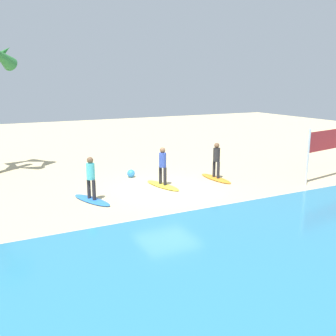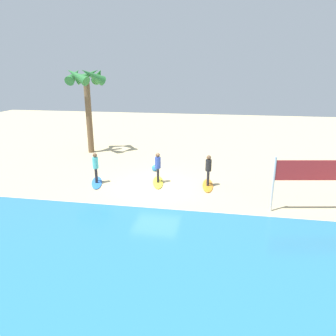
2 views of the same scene
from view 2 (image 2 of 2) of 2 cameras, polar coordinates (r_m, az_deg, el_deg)
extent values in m
plane|color=#CCB789|center=(17.08, -2.20, -3.23)|extent=(60.00, 60.00, 0.00)
ellipsoid|color=orange|center=(17.13, 7.23, -3.14)|extent=(0.69, 2.13, 0.09)
cylinder|color=#232328|center=(16.83, 7.29, -1.94)|extent=(0.14, 0.14, 0.78)
cylinder|color=#232328|center=(17.14, 7.28, -1.59)|extent=(0.14, 0.14, 0.78)
cylinder|color=#262628|center=(16.77, 7.38, 0.49)|extent=(0.32, 0.32, 0.62)
sphere|color=brown|center=(16.65, 7.43, 1.91)|extent=(0.24, 0.24, 0.24)
ellipsoid|color=yellow|center=(17.49, -1.83, -2.58)|extent=(0.99, 2.17, 0.09)
cylinder|color=#232328|center=(17.19, -1.84, -1.40)|extent=(0.14, 0.14, 0.78)
cylinder|color=#232328|center=(17.50, -1.85, -1.06)|extent=(0.14, 0.14, 0.78)
cylinder|color=#334CAD|center=(17.14, -1.87, 0.99)|extent=(0.32, 0.32, 0.62)
sphere|color=brown|center=(17.02, -1.88, 2.38)|extent=(0.24, 0.24, 0.24)
ellipsoid|color=blue|center=(17.87, -12.83, -2.58)|extent=(1.26, 2.16, 0.09)
cylinder|color=#232328|center=(17.58, -12.94, -1.42)|extent=(0.14, 0.14, 0.78)
cylinder|color=#232328|center=(17.88, -12.91, -1.10)|extent=(0.14, 0.14, 0.78)
cylinder|color=#4CC6D1|center=(17.52, -13.08, 0.91)|extent=(0.32, 0.32, 0.62)
sphere|color=brown|center=(17.41, -13.17, 2.27)|extent=(0.24, 0.24, 0.24)
cylinder|color=silver|center=(14.37, 18.58, -2.89)|extent=(0.10, 0.10, 2.50)
cylinder|color=brown|center=(24.31, -14.19, 9.01)|extent=(0.44, 0.44, 5.42)
cone|color=#2D7538|center=(24.47, -16.72, 15.84)|extent=(0.70, 1.93, 1.40)
cone|color=#2D7538|center=(23.43, -16.25, 15.85)|extent=(2.05, 1.26, 1.40)
cone|color=#2D7538|center=(23.31, -13.58, 16.04)|extent=(1.70, 1.97, 1.40)
cone|color=#2D7538|center=(24.29, -12.57, 16.13)|extent=(1.70, 1.97, 1.40)
cone|color=#2D7538|center=(24.98, -14.50, 16.03)|extent=(2.05, 1.26, 1.40)
sphere|color=#338CE5|center=(19.53, -2.44, 0.01)|extent=(0.38, 0.38, 0.38)
camera|label=1|loc=(10.64, -68.93, -1.86)|focal=40.42mm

